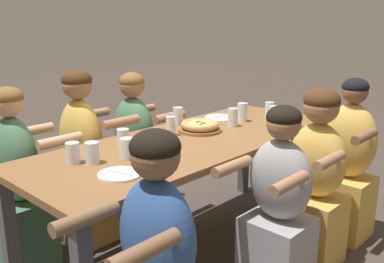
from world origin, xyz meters
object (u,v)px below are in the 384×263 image
drinking_glass_i (92,154)px  diner_far_midleft (83,165)px  drinking_glass_j (242,114)px  drinking_glass_a (273,116)px  drinking_glass_b (178,117)px  drinking_glass_c (171,127)px  drinking_glass_h (123,138)px  empty_plate_b (120,174)px  diner_near_right (347,168)px  drinking_glass_e (73,154)px  diner_near_center (278,211)px  drinking_glass_f (233,118)px  drinking_glass_g (270,110)px  diner_far_center (135,155)px  empty_plate_a (220,118)px  diner_near_midright (315,184)px  diner_far_left (19,189)px  pizza_board_main (200,126)px  drinking_glass_d (127,150)px

drinking_glass_i → diner_far_midleft: (0.29, 0.57, -0.28)m
drinking_glass_j → drinking_glass_a: bearing=-59.6°
drinking_glass_b → drinking_glass_c: 0.28m
diner_far_midleft → drinking_glass_h: bearing=1.6°
empty_plate_b → diner_near_right: size_ratio=0.19×
drinking_glass_i → drinking_glass_e: bearing=133.3°
diner_near_center → drinking_glass_a: bearing=-54.1°
drinking_glass_f → drinking_glass_g: (0.46, -0.00, -0.01)m
empty_plate_b → drinking_glass_c: bearing=26.8°
diner_far_center → drinking_glass_b: bearing=24.4°
empty_plate_b → drinking_glass_a: drinking_glass_a is taller
empty_plate_a → drinking_glass_a: drinking_glass_a is taller
drinking_glass_h → drinking_glass_f: bearing=-12.8°
drinking_glass_f → diner_far_midleft: bearing=143.0°
drinking_glass_f → diner_near_center: (-0.41, -0.65, -0.34)m
drinking_glass_h → diner_far_midleft: 0.52m
diner_near_right → diner_far_center: (-0.84, 1.27, 0.01)m
drinking_glass_e → drinking_glass_h: drinking_glass_e is taller
diner_near_center → diner_near_midright: (0.41, 0.00, 0.03)m
diner_near_center → drinking_glass_h: bearing=25.5°
empty_plate_a → drinking_glass_b: size_ratio=1.83×
empty_plate_a → drinking_glass_j: bearing=-77.4°
drinking_glass_i → diner_far_left: bearing=105.7°
pizza_board_main → drinking_glass_c: 0.22m
diner_far_midleft → diner_far_left: 0.45m
drinking_glass_j → diner_far_left: 1.59m
drinking_glass_e → drinking_glass_b: bearing=10.6°
drinking_glass_c → drinking_glass_g: (0.92, -0.15, -0.01)m
drinking_glass_a → drinking_glass_c: size_ratio=1.01×
drinking_glass_a → diner_far_center: size_ratio=0.11×
drinking_glass_c → drinking_glass_h: bearing=173.5°
drinking_glass_e → drinking_glass_g: 1.65m
drinking_glass_c → drinking_glass_i: (-0.66, -0.09, -0.01)m
drinking_glass_c → diner_far_midleft: bearing=127.4°
drinking_glass_h → diner_near_center: diner_near_center is taller
pizza_board_main → drinking_glass_d: 0.71m
drinking_glass_b → drinking_glass_h: 0.59m
drinking_glass_b → diner_far_midleft: 0.73m
empty_plate_b → drinking_glass_j: (1.30, 0.24, 0.05)m
drinking_glass_d → diner_near_right: size_ratio=0.10×
drinking_glass_j → diner_near_midright: 0.78m
diner_far_left → diner_near_midright: size_ratio=1.02×
drinking_glass_g → drinking_glass_a: bearing=-140.8°
pizza_board_main → diner_near_center: 0.81m
diner_near_right → drinking_glass_h: bearing=56.8°
drinking_glass_g → diner_near_right: size_ratio=0.10×
drinking_glass_b → diner_near_midright: (0.23, -0.96, -0.31)m
drinking_glass_i → diner_far_left: size_ratio=0.10×
drinking_glass_f → diner_near_midright: bearing=-90.2°
drinking_glass_g → drinking_glass_j: drinking_glass_j is taller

